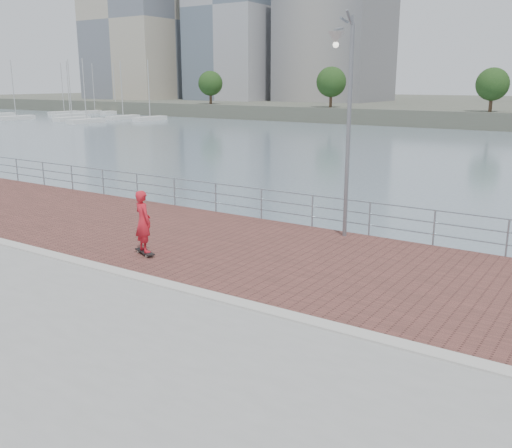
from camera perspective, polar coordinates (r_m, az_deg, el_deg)
The scene contains 9 objects.
water at distance 14.16m, azimuth -4.63°, elevation -14.76°, with size 400.00×400.00×0.00m, color slate.
seawall at distance 10.77m, azimuth -22.46°, elevation -19.86°, with size 40.00×24.00×2.00m, color gray.
brick_lane at distance 16.11m, azimuth 3.15°, elevation -3.29°, with size 40.00×6.80×0.02m, color brown.
curb at distance 13.30m, azimuth -4.81°, elevation -7.08°, with size 40.00×0.40×0.06m, color #B7B5AD.
guardrail at distance 18.85m, azimuth 8.43°, elevation 1.31°, with size 39.06×0.06×1.13m.
street_lamp at distance 17.34m, azimuth 8.73°, elevation 13.26°, with size 0.47×1.38×6.49m.
skateboard at distance 16.54m, azimuth -11.07°, elevation -2.75°, with size 0.89×0.51×0.10m.
skateboarder at distance 16.31m, azimuth -11.22°, elevation 0.25°, with size 0.65×0.42×1.77m, color red.
marina at distance 114.42m, azimuth -17.29°, elevation 10.36°, with size 33.75×29.44×10.29m.
Camera 1 is at (7.75, -9.68, 4.84)m, focal length 40.00 mm.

